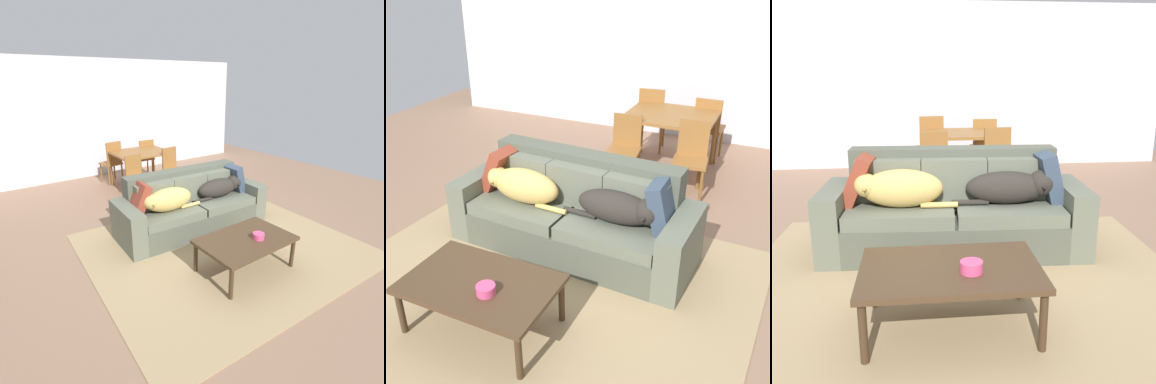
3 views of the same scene
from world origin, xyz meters
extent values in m
plane|color=#8E6B53|center=(0.00, 0.00, 0.00)|extent=(10.00, 10.00, 0.00)
cube|color=silver|center=(0.00, 4.00, 1.35)|extent=(8.00, 0.12, 2.70)
cube|color=tan|center=(0.01, -0.50, 0.01)|extent=(3.73, 3.26, 0.01)
cube|color=#4F5446|center=(0.01, 0.21, 0.17)|extent=(1.97, 0.94, 0.34)
cube|color=#616656|center=(-0.47, 0.23, 0.40)|extent=(0.98, 0.85, 0.12)
cube|color=#616656|center=(0.49, 0.18, 0.40)|extent=(0.98, 0.85, 0.12)
cube|color=#4F5446|center=(0.03, 0.51, 0.69)|extent=(1.94, 0.34, 0.46)
cube|color=#616656|center=(-0.58, 0.35, 0.65)|extent=(0.60, 0.19, 0.39)
cube|color=#616656|center=(0.02, 0.32, 0.65)|extent=(0.60, 0.19, 0.39)
cube|color=#616656|center=(0.61, 0.28, 0.65)|extent=(0.60, 0.19, 0.39)
cube|color=#616656|center=(-1.06, 0.26, 0.31)|extent=(0.26, 0.85, 0.62)
cube|color=#616656|center=(1.08, 0.15, 0.31)|extent=(0.26, 0.85, 0.62)
ellipsoid|color=#DAB35E|center=(-0.46, 0.14, 0.63)|extent=(0.73, 0.34, 0.34)
sphere|color=#DAB35E|center=(-0.76, 0.14, 0.66)|extent=(0.21, 0.21, 0.21)
cone|color=#A38646|center=(-0.77, 0.05, 0.65)|extent=(0.10, 0.12, 0.09)
cylinder|color=#DAB35E|center=(-0.14, 0.07, 0.49)|extent=(0.32, 0.07, 0.05)
ellipsoid|color=#2D2823|center=(0.47, 0.16, 0.61)|extent=(0.75, 0.34, 0.29)
sphere|color=#2D2823|center=(0.78, 0.12, 0.65)|extent=(0.24, 0.24, 0.24)
cone|color=black|center=(0.78, 0.01, 0.64)|extent=(0.11, 0.14, 0.11)
cylinder|color=#2D2823|center=(0.14, 0.11, 0.49)|extent=(0.33, 0.07, 0.05)
cube|color=brown|center=(-0.85, 0.35, 0.67)|extent=(0.34, 0.49, 0.47)
cube|color=#354558|center=(0.88, 0.27, 0.67)|extent=(0.25, 0.46, 0.48)
cube|color=#48331F|center=(-0.13, -1.07, 0.41)|extent=(1.14, 0.73, 0.04)
cylinder|color=#3D2B1B|center=(-0.65, -1.39, 0.20)|extent=(0.05, 0.05, 0.39)
cylinder|color=#3D2B1B|center=(0.39, -1.39, 0.20)|extent=(0.05, 0.05, 0.39)
cylinder|color=#3D2B1B|center=(-0.65, -0.75, 0.20)|extent=(0.05, 0.05, 0.39)
cylinder|color=#3D2B1B|center=(0.39, -0.75, 0.20)|extent=(0.05, 0.05, 0.39)
cylinder|color=#EA4C7F|center=(-0.01, -1.16, 0.47)|extent=(0.14, 0.14, 0.07)
cube|color=#94612E|center=(0.33, 2.54, 0.76)|extent=(1.14, 0.98, 0.04)
cylinder|color=brown|center=(-0.19, 2.10, 0.37)|extent=(0.05, 0.05, 0.74)
cylinder|color=brown|center=(0.85, 2.10, 0.37)|extent=(0.05, 0.05, 0.74)
cylinder|color=brown|center=(-0.19, 2.98, 0.37)|extent=(0.05, 0.05, 0.74)
cylinder|color=brown|center=(0.85, 2.98, 0.37)|extent=(0.05, 0.05, 0.74)
cube|color=#94612E|center=(-0.07, 1.87, 0.44)|extent=(0.45, 0.45, 0.04)
cube|color=#94612E|center=(-0.10, 2.04, 0.66)|extent=(0.36, 0.08, 0.41)
cylinder|color=brown|center=(-0.22, 1.68, 0.21)|extent=(0.04, 0.04, 0.42)
cylinder|color=brown|center=(0.12, 1.72, 0.21)|extent=(0.04, 0.04, 0.42)
cylinder|color=brown|center=(-0.26, 2.01, 0.21)|extent=(0.04, 0.04, 0.42)
cylinder|color=brown|center=(0.07, 2.06, 0.21)|extent=(0.04, 0.04, 0.42)
cube|color=#94612E|center=(0.76, 1.87, 0.44)|extent=(0.44, 0.44, 0.04)
cube|color=#94612E|center=(0.74, 2.05, 0.68)|extent=(0.36, 0.08, 0.44)
cylinder|color=brown|center=(0.61, 1.68, 0.21)|extent=(0.04, 0.04, 0.42)
cylinder|color=brown|center=(0.95, 1.72, 0.21)|extent=(0.04, 0.04, 0.42)
cylinder|color=brown|center=(0.57, 2.02, 0.21)|extent=(0.04, 0.04, 0.42)
cylinder|color=brown|center=(0.91, 2.06, 0.21)|extent=(0.04, 0.04, 0.42)
cube|color=#94612E|center=(-0.11, 3.19, 0.45)|extent=(0.45, 0.45, 0.04)
cube|color=#94612E|center=(-0.08, 3.01, 0.71)|extent=(0.36, 0.09, 0.49)
cylinder|color=brown|center=(0.03, 3.38, 0.21)|extent=(0.04, 0.04, 0.43)
cylinder|color=brown|center=(-0.30, 3.33, 0.21)|extent=(0.04, 0.04, 0.43)
cylinder|color=brown|center=(0.08, 3.05, 0.21)|extent=(0.04, 0.04, 0.43)
cylinder|color=brown|center=(-0.25, 3.00, 0.21)|extent=(0.04, 0.04, 0.43)
cube|color=#94612E|center=(0.73, 3.18, 0.45)|extent=(0.41, 0.41, 0.04)
cube|color=#94612E|center=(0.72, 3.00, 0.69)|extent=(0.36, 0.05, 0.44)
cylinder|color=brown|center=(0.90, 3.35, 0.21)|extent=(0.04, 0.04, 0.43)
cylinder|color=brown|center=(0.56, 3.36, 0.21)|extent=(0.04, 0.04, 0.43)
cylinder|color=brown|center=(0.89, 3.01, 0.21)|extent=(0.04, 0.04, 0.43)
cylinder|color=brown|center=(0.55, 3.02, 0.21)|extent=(0.04, 0.04, 0.43)
camera|label=1|loc=(-2.57, -3.31, 2.24)|focal=28.48mm
camera|label=2|loc=(1.70, -3.26, 2.57)|focal=43.11mm
camera|label=3|loc=(-0.32, -3.59, 1.63)|focal=41.11mm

